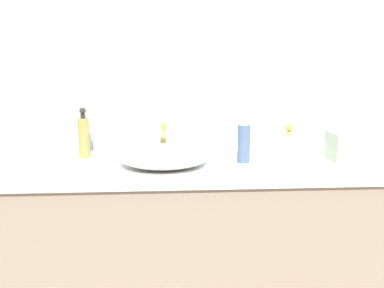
% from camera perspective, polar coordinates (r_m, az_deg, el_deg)
% --- Properties ---
extents(bathroom_wall_rear, '(6.00, 0.06, 2.60)m').
position_cam_1_polar(bathroom_wall_rear, '(2.20, 5.49, 11.05)').
color(bathroom_wall_rear, silver).
rests_on(bathroom_wall_rear, ground).
extents(vanity_counter, '(1.77, 0.56, 0.86)m').
position_cam_1_polar(vanity_counter, '(2.08, 3.19, -13.75)').
color(vanity_counter, gray).
rests_on(vanity_counter, ground).
extents(wall_mirror_panel, '(1.55, 0.01, 0.98)m').
position_cam_1_polar(wall_mirror_panel, '(2.15, 2.58, 12.42)').
color(wall_mirror_panel, '#B2BCC6').
rests_on(wall_mirror_panel, vanity_counter).
extents(sink_basin, '(0.36, 0.33, 0.08)m').
position_cam_1_polar(sink_basin, '(1.85, -3.45, -1.48)').
color(sink_basin, silver).
rests_on(sink_basin, vanity_counter).
extents(faucet, '(0.03, 0.14, 0.14)m').
position_cam_1_polar(faucet, '(2.01, -3.48, 0.95)').
color(faucet, gold).
rests_on(faucet, vanity_counter).
extents(soap_dispenser, '(0.06, 0.06, 0.14)m').
position_cam_1_polar(soap_dispenser, '(2.06, 11.75, 0.14)').
color(soap_dispenser, white).
rests_on(soap_dispenser, vanity_counter).
extents(lotion_bottle, '(0.05, 0.05, 0.17)m').
position_cam_1_polar(lotion_bottle, '(1.91, 6.37, 0.26)').
color(lotion_bottle, '#4E6894').
rests_on(lotion_bottle, vanity_counter).
extents(perfume_bottle, '(0.05, 0.05, 0.22)m').
position_cam_1_polar(perfume_bottle, '(2.02, -13.10, 0.95)').
color(perfume_bottle, '#AA9149').
rests_on(perfume_bottle, vanity_counter).
extents(tissue_box, '(0.13, 0.13, 0.16)m').
position_cam_1_polar(tissue_box, '(2.04, 18.21, -0.04)').
color(tissue_box, beige).
rests_on(tissue_box, vanity_counter).
extents(candle_jar, '(0.05, 0.05, 0.04)m').
position_cam_1_polar(candle_jar, '(1.95, -16.64, -1.85)').
color(candle_jar, silver).
rests_on(candle_jar, vanity_counter).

